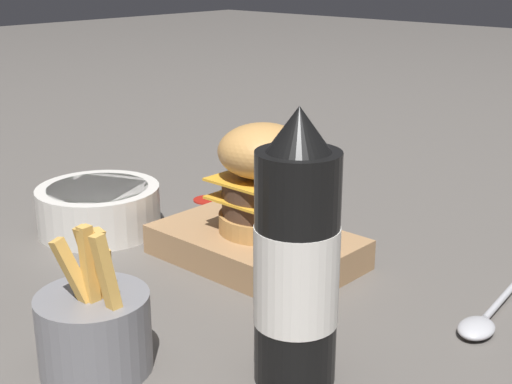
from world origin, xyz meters
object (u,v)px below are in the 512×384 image
(serving_board, at_px, (256,247))
(ketchup_bottle, at_px, (296,263))
(spoon, at_px, (484,320))
(fries_basket, at_px, (94,328))
(side_bowl, at_px, (99,207))
(burger, at_px, (263,177))

(serving_board, height_order, ketchup_bottle, ketchup_bottle)
(spoon, bearing_deg, fries_basket, -42.16)
(fries_basket, height_order, spoon, fries_basket)
(side_bowl, bearing_deg, spoon, -168.71)
(serving_board, xyz_separation_m, spoon, (-0.27, -0.03, -0.01))
(ketchup_bottle, bearing_deg, burger, -42.03)
(burger, relative_size, side_bowl, 0.80)
(ketchup_bottle, height_order, side_bowl, ketchup_bottle)
(side_bowl, height_order, spoon, side_bowl)
(ketchup_bottle, relative_size, side_bowl, 1.48)
(serving_board, height_order, fries_basket, fries_basket)
(ketchup_bottle, relative_size, fries_basket, 1.74)
(burger, relative_size, spoon, 0.72)
(serving_board, distance_m, fries_basket, 0.27)
(fries_basket, xyz_separation_m, spoon, (-0.22, -0.30, -0.03))
(serving_board, distance_m, burger, 0.08)
(burger, xyz_separation_m, side_bowl, (0.22, 0.08, -0.07))
(ketchup_bottle, distance_m, spoon, 0.23)
(serving_board, relative_size, fries_basket, 1.73)
(fries_basket, xyz_separation_m, side_bowl, (0.27, -0.20, -0.01))
(ketchup_bottle, bearing_deg, spoon, -112.20)
(serving_board, bearing_deg, burger, -90.73)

